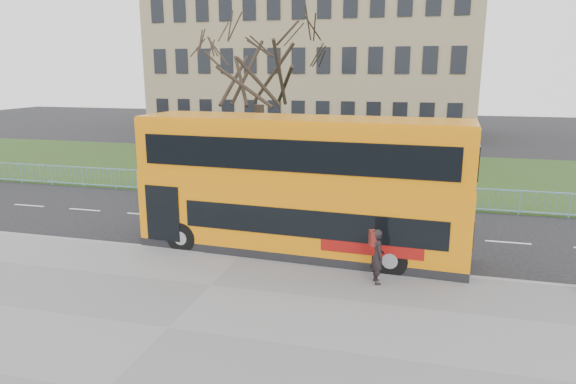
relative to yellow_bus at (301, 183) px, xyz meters
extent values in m
plane|color=black|center=(-1.83, 0.51, -2.48)|extent=(120.00, 120.00, 0.00)
cube|color=slate|center=(-1.83, -6.24, -2.42)|extent=(80.00, 10.50, 0.12)
cube|color=gray|center=(-1.83, -1.04, -2.41)|extent=(80.00, 0.20, 0.14)
cube|color=#233A15|center=(-1.83, 14.81, -2.44)|extent=(80.00, 15.40, 0.08)
cube|color=#8E7C5A|center=(-6.83, 35.51, 4.52)|extent=(30.00, 15.00, 14.00)
cube|color=orange|center=(0.00, 0.01, -1.07)|extent=(11.18, 3.23, 2.05)
cube|color=orange|center=(0.00, 0.01, 0.13)|extent=(11.18, 3.23, 0.35)
cube|color=orange|center=(0.00, 0.01, 1.23)|extent=(11.12, 3.18, 1.84)
cube|color=black|center=(0.56, -1.34, -1.00)|extent=(8.51, 0.51, 0.89)
cube|color=black|center=(-0.07, -1.29, 1.13)|extent=(10.15, 0.60, 1.00)
cylinder|color=black|center=(-4.00, -0.96, -1.94)|extent=(1.11, 0.35, 1.09)
cylinder|color=black|center=(3.14, -1.35, -1.94)|extent=(1.11, 0.35, 1.09)
imported|color=black|center=(2.82, -2.22, -1.54)|extent=(0.57, 0.69, 1.64)
camera|label=1|loc=(3.85, -16.45, 3.71)|focal=32.00mm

